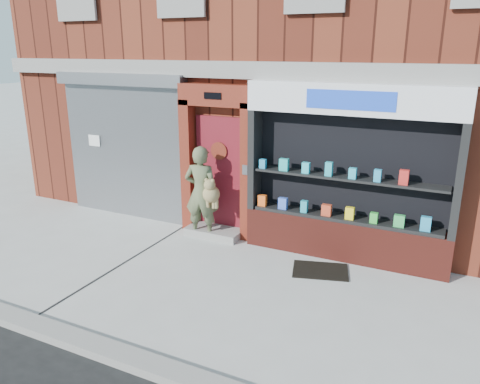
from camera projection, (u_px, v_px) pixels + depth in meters
The scene contains 8 objects.
ground at pixel (204, 280), 7.41m from camera, with size 80.00×80.00×0.00m, color #9E9E99.
curb at pixel (113, 353), 5.54m from camera, with size 60.00×0.30×0.12m, color gray.
building at pixel (324, 27), 11.37m from camera, with size 12.00×8.16×8.00m.
shutter_bay at pixel (125, 138), 9.81m from camera, with size 3.10×0.30×3.04m.
red_door_bay at pixel (217, 161), 8.89m from camera, with size 1.52×0.58×2.90m.
pharmacy_bay at pixel (347, 182), 7.83m from camera, with size 3.50×0.41×3.00m.
woman at pixel (202, 192), 8.85m from camera, with size 0.76×0.53×1.80m.
doormat at pixel (320, 270), 7.71m from camera, with size 0.90×0.63×0.02m, color black.
Camera 1 is at (3.43, -5.74, 3.53)m, focal length 35.00 mm.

